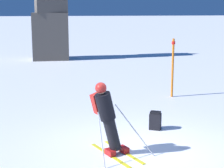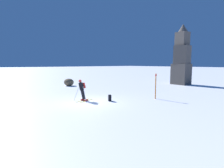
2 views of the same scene
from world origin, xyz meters
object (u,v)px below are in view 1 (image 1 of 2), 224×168
at_px(skier, 107,115).
at_px(spare_backpack, 155,121).
at_px(rock_pillar, 49,3).
at_px(trail_marker, 173,65).

distance_m(skier, spare_backpack, 2.33).
xyz_separation_m(rock_pillar, spare_backpack, (2.64, -14.77, -3.26)).
height_order(rock_pillar, spare_backpack, rock_pillar).
distance_m(spare_backpack, trail_marker, 4.04).
height_order(skier, rock_pillar, rock_pillar).
bearing_deg(rock_pillar, spare_backpack, -79.87).
xyz_separation_m(spare_backpack, trail_marker, (1.66, 3.57, 0.92)).
bearing_deg(trail_marker, skier, -121.95).
xyz_separation_m(skier, spare_backpack, (1.56, 1.59, -0.69)).
xyz_separation_m(rock_pillar, trail_marker, (4.30, -11.20, -2.34)).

